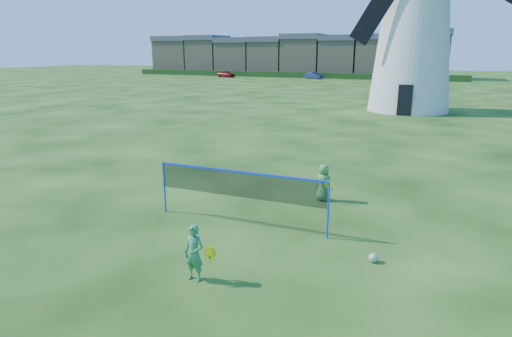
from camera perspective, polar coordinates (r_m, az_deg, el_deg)
The scene contains 10 objects.
ground at distance 12.47m, azimuth -1.75°, elevation -7.13°, with size 220.00×220.00×0.00m, color black.
windmill at distance 37.54m, azimuth 20.05°, elevation 17.21°, with size 14.14×6.29×19.22m.
badminton_net at distance 12.03m, azimuth -2.13°, elevation -2.21°, with size 5.05×0.05×1.55m.
player_girl at distance 9.40m, azimuth -8.10°, elevation -10.94°, with size 0.65×0.35×1.24m.
player_boy at distance 14.26m, azimuth 8.84°, elevation -1.82°, with size 0.69×0.48×1.22m.
play_ball at distance 10.61m, azimuth 15.11°, elevation -11.22°, with size 0.22×0.22×0.22m, color green.
terraced_houses at distance 87.04m, azimuth 4.39°, elevation 14.57°, with size 57.84×8.40×8.22m.
hedge at distance 81.16m, azimuth 3.61°, elevation 12.18°, with size 62.00×0.80×1.00m, color #193814.
car_left at distance 81.58m, azimuth -3.98°, elevation 12.27°, with size 1.46×3.64×1.24m, color maroon.
car_right at distance 77.41m, azimuth 7.52°, elevation 11.97°, with size 1.16×3.33×1.10m, color navy.
Camera 1 is at (4.83, -10.48, 4.74)m, focal length 30.52 mm.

